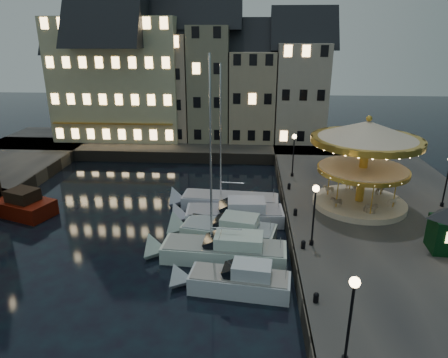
# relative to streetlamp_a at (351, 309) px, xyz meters

# --- Properties ---
(ground) EXTENTS (160.00, 160.00, 0.00)m
(ground) POSITION_rel_streetlamp_a_xyz_m (-7.20, 9.00, -4.02)
(ground) COLOR black
(ground) RESTS_ON ground
(quay_east) EXTENTS (16.00, 56.00, 1.30)m
(quay_east) POSITION_rel_streetlamp_a_xyz_m (6.80, 15.00, -3.37)
(quay_east) COLOR #474442
(quay_east) RESTS_ON ground
(quay_north) EXTENTS (44.00, 12.00, 1.30)m
(quay_north) POSITION_rel_streetlamp_a_xyz_m (-15.20, 37.00, -3.37)
(quay_north) COLOR #474442
(quay_north) RESTS_ON ground
(quaywall_e) EXTENTS (0.15, 44.00, 1.30)m
(quaywall_e) POSITION_rel_streetlamp_a_xyz_m (-1.20, 15.00, -3.37)
(quaywall_e) COLOR #47423A
(quaywall_e) RESTS_ON ground
(quaywall_n) EXTENTS (48.00, 0.15, 1.30)m
(quaywall_n) POSITION_rel_streetlamp_a_xyz_m (-13.20, 31.00, -3.37)
(quaywall_n) COLOR #47423A
(quaywall_n) RESTS_ON ground
(streetlamp_a) EXTENTS (0.44, 0.44, 4.17)m
(streetlamp_a) POSITION_rel_streetlamp_a_xyz_m (0.00, 0.00, 0.00)
(streetlamp_a) COLOR black
(streetlamp_a) RESTS_ON quay_east
(streetlamp_b) EXTENTS (0.44, 0.44, 4.17)m
(streetlamp_b) POSITION_rel_streetlamp_a_xyz_m (0.00, 10.00, 0.00)
(streetlamp_b) COLOR black
(streetlamp_b) RESTS_ON quay_east
(streetlamp_c) EXTENTS (0.44, 0.44, 4.17)m
(streetlamp_c) POSITION_rel_streetlamp_a_xyz_m (0.00, 23.50, 0.00)
(streetlamp_c) COLOR black
(streetlamp_c) RESTS_ON quay_east
(streetlamp_d) EXTENTS (0.44, 0.44, 4.17)m
(streetlamp_d) POSITION_rel_streetlamp_a_xyz_m (11.30, 17.00, 0.00)
(streetlamp_d) COLOR black
(streetlamp_d) RESTS_ON quay_east
(bollard_a) EXTENTS (0.30, 0.30, 0.57)m
(bollard_a) POSITION_rel_streetlamp_a_xyz_m (-0.60, 4.00, -2.41)
(bollard_a) COLOR black
(bollard_a) RESTS_ON quay_east
(bollard_b) EXTENTS (0.30, 0.30, 0.57)m
(bollard_b) POSITION_rel_streetlamp_a_xyz_m (-0.60, 9.50, -2.41)
(bollard_b) COLOR black
(bollard_b) RESTS_ON quay_east
(bollard_c) EXTENTS (0.30, 0.30, 0.57)m
(bollard_c) POSITION_rel_streetlamp_a_xyz_m (-0.60, 14.50, -2.41)
(bollard_c) COLOR black
(bollard_c) RESTS_ON quay_east
(bollard_d) EXTENTS (0.30, 0.30, 0.57)m
(bollard_d) POSITION_rel_streetlamp_a_xyz_m (-0.60, 20.00, -2.41)
(bollard_d) COLOR black
(bollard_d) RESTS_ON quay_east
(townhouse_na) EXTENTS (5.50, 8.00, 12.80)m
(townhouse_na) POSITION_rel_streetlamp_a_xyz_m (-26.70, 39.00, 3.76)
(townhouse_na) COLOR gray
(townhouse_na) RESTS_ON quay_north
(townhouse_nb) EXTENTS (6.16, 8.00, 13.80)m
(townhouse_nb) POSITION_rel_streetlamp_a_xyz_m (-21.25, 39.00, 4.26)
(townhouse_nb) COLOR slate
(townhouse_nb) RESTS_ON quay_north
(townhouse_nc) EXTENTS (6.82, 8.00, 14.80)m
(townhouse_nc) POSITION_rel_streetlamp_a_xyz_m (-15.20, 39.00, 4.76)
(townhouse_nc) COLOR tan
(townhouse_nc) RESTS_ON quay_north
(townhouse_nd) EXTENTS (5.50, 8.00, 15.80)m
(townhouse_nd) POSITION_rel_streetlamp_a_xyz_m (-9.45, 39.00, 5.26)
(townhouse_nd) COLOR gray
(townhouse_nd) RESTS_ON quay_north
(townhouse_ne) EXTENTS (6.16, 8.00, 12.80)m
(townhouse_ne) POSITION_rel_streetlamp_a_xyz_m (-4.00, 39.00, 3.76)
(townhouse_ne) COLOR tan
(townhouse_ne) RESTS_ON quay_north
(townhouse_nf) EXTENTS (6.82, 8.00, 13.80)m
(townhouse_nf) POSITION_rel_streetlamp_a_xyz_m (2.05, 39.00, 4.26)
(townhouse_nf) COLOR #AA9F90
(townhouse_nf) RESTS_ON quay_north
(hotel_corner) EXTENTS (17.60, 9.00, 16.80)m
(hotel_corner) POSITION_rel_streetlamp_a_xyz_m (-21.20, 39.00, 5.76)
(hotel_corner) COLOR beige
(hotel_corner) RESTS_ON quay_north
(motorboat_b) EXTENTS (6.99, 2.69, 2.15)m
(motorboat_b) POSITION_rel_streetlamp_a_xyz_m (-5.01, 6.51, -3.38)
(motorboat_b) COLOR silver
(motorboat_b) RESTS_ON ground
(motorboat_c) EXTENTS (9.34, 3.00, 12.38)m
(motorboat_c) POSITION_rel_streetlamp_a_xyz_m (-6.12, 9.94, -3.34)
(motorboat_c) COLOR silver
(motorboat_c) RESTS_ON ground
(motorboat_d) EXTENTS (7.91, 4.07, 2.15)m
(motorboat_d) POSITION_rel_streetlamp_a_xyz_m (-5.96, 12.86, -3.38)
(motorboat_d) COLOR silver
(motorboat_d) RESTS_ON ground
(motorboat_e) EXTENTS (8.82, 2.98, 2.15)m
(motorboat_e) POSITION_rel_streetlamp_a_xyz_m (-5.66, 15.68, -3.37)
(motorboat_e) COLOR silver
(motorboat_e) RESTS_ON ground
(motorboat_f) EXTENTS (9.38, 3.09, 12.42)m
(motorboat_f) POSITION_rel_streetlamp_a_xyz_m (-6.35, 18.59, -3.49)
(motorboat_f) COLOR silver
(motorboat_f) RESTS_ON ground
(red_fishing_boat) EXTENTS (8.17, 5.14, 6.02)m
(red_fishing_boat) POSITION_rel_streetlamp_a_xyz_m (-24.03, 16.32, -3.31)
(red_fishing_boat) COLOR #590F05
(red_fishing_boat) RESTS_ON ground
(carousel) EXTENTS (8.33, 8.33, 7.29)m
(carousel) POSITION_rel_streetlamp_a_xyz_m (4.68, 16.70, 2.09)
(carousel) COLOR beige
(carousel) RESTS_ON quay_east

